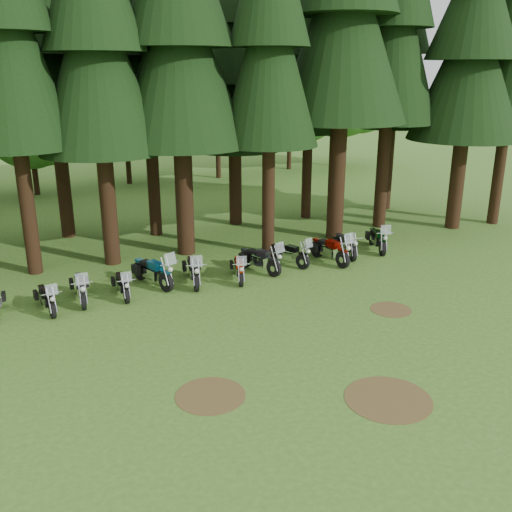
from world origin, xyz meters
The scene contains 29 objects.
ground centered at (0.00, 0.00, 0.00)m, with size 120.00×120.00×0.00m, color #36601D.
pine_front_4 centered at (-3.21, 9.40, 9.78)m, with size 4.95×4.95×16.33m.
pine_front_5 centered at (0.07, 9.44, 10.01)m, with size 5.81×5.81×16.72m.
pine_front_6 centered at (3.43, 8.02, 10.03)m, with size 4.15×4.15×16.75m.
pine_front_9 centered at (13.94, 7.83, 9.51)m, with size 5.44×5.44×15.89m.
pine_back_2 centered at (-4.38, 14.40, 9.76)m, with size 4.85×4.85×16.30m.
pine_back_3 centered at (-0.37, 12.94, 9.70)m, with size 4.35×4.35×16.20m.
pine_back_4 centered at (4.04, 13.25, 8.25)m, with size 4.94×4.94×13.78m.
pine_back_5 centered at (8.07, 12.86, 9.78)m, with size 3.94×3.94×16.33m.
pine_back_6 centered at (13.36, 12.79, 9.93)m, with size 4.59×4.59×16.58m.
decid_3 centered at (-4.71, 25.13, 4.51)m, with size 6.12×5.95×7.65m.
decid_4 centered at (1.58, 26.32, 4.37)m, with size 5.93×5.76×7.41m.
decid_5 centered at (8.29, 25.71, 6.23)m, with size 8.45×8.21×10.56m.
decid_6 centered at (14.85, 27.01, 5.20)m, with size 7.06×6.86×8.82m.
decid_7 centered at (19.46, 26.83, 6.22)m, with size 8.44×8.20×10.55m.
dirt_patch_0 centered at (-3.00, -2.00, 0.01)m, with size 1.80×1.80×0.01m, color #4C3D1E.
dirt_patch_1 centered at (4.50, 0.50, 0.01)m, with size 1.40×1.40×0.01m, color #4C3D1E.
dirt_patch_2 centered at (1.00, -4.00, 0.01)m, with size 2.20×2.20×0.01m, color #4C3D1E.
motorcycle_1 centered at (-6.21, 5.26, 0.43)m, with size 0.53×2.05×1.28m.
motorcycle_2 centered at (-5.04, 5.65, 0.47)m, with size 0.44×2.26×1.42m.
motorcycle_3 centered at (-3.61, 5.50, 0.42)m, with size 0.37×1.98×1.25m.
motorcycle_4 centered at (-2.33, 6.11, 0.53)m, with size 1.13×2.46×1.58m.
motorcycle_5 centered at (-0.86, 5.67, 0.50)m, with size 0.75×2.36×1.49m.
motorcycle_6 centered at (0.88, 5.31, 0.43)m, with size 0.84×2.04×1.30m.
motorcycle_7 centered at (2.00, 5.84, 0.50)m, with size 1.10×2.31×1.49m.
motorcycle_8 centered at (3.48, 6.08, 0.46)m, with size 1.07×2.12×1.37m.
motorcycle_9 centered at (5.19, 5.66, 0.53)m, with size 0.65×2.51×1.58m.
motorcycle_10 centered at (6.32, 6.19, 0.47)m, with size 0.56×2.25×0.92m.
motorcycle_11 centered at (8.07, 6.24, 0.49)m, with size 1.07×2.30×1.48m.
Camera 1 is at (-7.16, -13.92, 7.90)m, focal length 40.00 mm.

